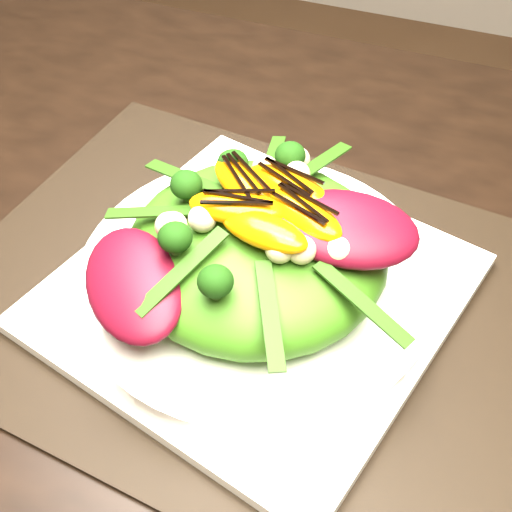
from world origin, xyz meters
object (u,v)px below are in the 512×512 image
(placemat, at_px, (256,297))
(orange_segment, at_px, (239,177))
(salad_bowl, at_px, (256,278))
(lettuce_mound, at_px, (256,250))
(plate_base, at_px, (256,291))

(placemat, height_order, orange_segment, orange_segment)
(placemat, distance_m, orange_segment, 0.10)
(salad_bowl, xyz_separation_m, orange_segment, (-0.02, 0.03, 0.07))
(orange_segment, bearing_deg, lettuce_mound, -50.76)
(placemat, height_order, plate_base, plate_base)
(plate_base, height_order, lettuce_mound, lettuce_mound)
(placemat, distance_m, lettuce_mound, 0.05)
(lettuce_mound, height_order, orange_segment, orange_segment)
(lettuce_mound, relative_size, orange_segment, 2.84)
(plate_base, relative_size, orange_segment, 4.11)
(plate_base, xyz_separation_m, salad_bowl, (0.00, 0.00, 0.02))
(plate_base, bearing_deg, orange_segment, 129.24)
(placemat, distance_m, plate_base, 0.01)
(salad_bowl, relative_size, orange_segment, 3.98)
(placemat, relative_size, orange_segment, 6.96)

